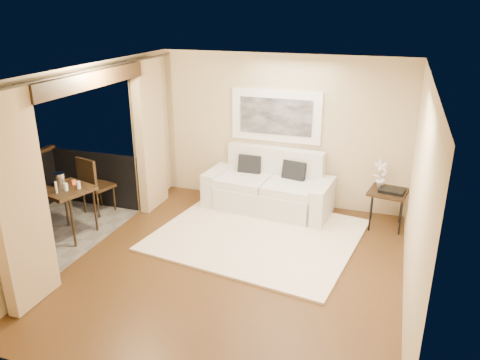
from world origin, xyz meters
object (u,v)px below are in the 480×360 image
at_px(side_table, 388,194).
at_px(balcony_chair_far, 92,181).
at_px(sofa, 269,189).
at_px(bistro_table, 66,193).
at_px(balcony_chair_near, 22,228).
at_px(orchid, 381,174).
at_px(ice_bucket, 59,179).

height_order(side_table, balcony_chair_far, balcony_chair_far).
relative_size(sofa, bistro_table, 2.64).
bearing_deg(balcony_chair_near, bistro_table, 107.43).
relative_size(sofa, orchid, 4.82).
xyz_separation_m(bistro_table, ice_bucket, (-0.16, 0.08, 0.18)).
relative_size(balcony_chair_far, ice_bucket, 5.20).
bearing_deg(balcony_chair_near, orchid, 51.24).
xyz_separation_m(orchid, bistro_table, (-4.58, -2.06, -0.14)).
xyz_separation_m(orchid, ice_bucket, (-4.74, -1.98, 0.04)).
bearing_deg(ice_bucket, sofa, 34.48).
bearing_deg(orchid, ice_bucket, -157.33).
height_order(sofa, balcony_chair_far, sofa).
distance_m(sofa, ice_bucket, 3.52).
height_order(sofa, ice_bucket, sofa).
relative_size(side_table, balcony_chair_near, 0.67).
bearing_deg(sofa, bistro_table, -137.75).
xyz_separation_m(side_table, balcony_chair_near, (-4.73, -2.90, 0.00)).
relative_size(orchid, ice_bucket, 2.37).
relative_size(bistro_table, balcony_chair_near, 0.86).
xyz_separation_m(sofa, bistro_table, (-2.71, -2.04, 0.36)).
bearing_deg(ice_bucket, bistro_table, -25.92).
bearing_deg(sofa, side_table, 2.37).
bearing_deg(side_table, balcony_chair_near, -148.50).
height_order(bistro_table, ice_bucket, ice_bucket).
distance_m(side_table, balcony_chair_near, 5.55).
relative_size(side_table, ice_bucket, 3.38).
relative_size(balcony_chair_far, balcony_chair_near, 1.03).
height_order(sofa, bistro_table, sofa).
bearing_deg(ice_bucket, balcony_chair_near, -81.76).
relative_size(side_table, balcony_chair_far, 0.65).
height_order(balcony_chair_near, ice_bucket, ice_bucket).
relative_size(side_table, bistro_table, 0.78).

